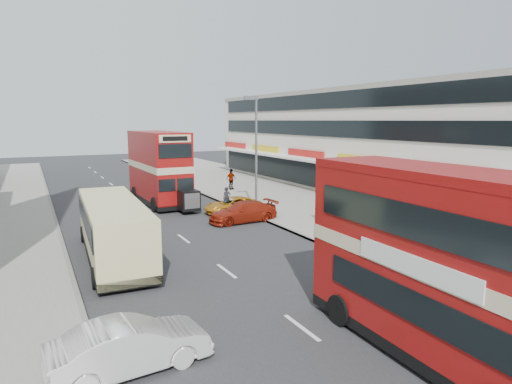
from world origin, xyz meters
TOP-DOWN VIEW (x-y plane):
  - ground at (0.00, 0.00)m, footprint 160.00×160.00m
  - road_surface at (0.00, 20.00)m, footprint 12.00×90.00m
  - pavement_right at (12.00, 20.00)m, footprint 12.00×90.00m
  - kerb_left at (-6.10, 20.00)m, footprint 0.20×90.00m
  - kerb_right at (6.10, 20.00)m, footprint 0.20×90.00m
  - commercial_row at (19.95, 22.00)m, footprint 9.90×46.20m
  - street_lamp at (6.52, 18.00)m, footprint 1.00×0.20m
  - bus_main at (2.36, -1.01)m, footprint 2.74×9.31m
  - bus_second at (1.67, 25.11)m, footprint 2.93×9.93m
  - coach at (-4.02, 12.09)m, footprint 2.94×9.82m
  - car_left_front at (-5.33, 2.00)m, footprint 4.27×1.78m
  - car_right_a at (4.71, 16.23)m, footprint 4.61×2.01m
  - car_right_b at (5.24, 19.00)m, footprint 4.22×2.12m
  - pedestrian_near at (8.79, 13.54)m, footprint 0.72×0.68m
  - pedestrian_far at (9.22, 28.21)m, footprint 1.21×0.79m
  - cyclist at (4.80, 19.01)m, footprint 0.89×2.02m

SIDE VIEW (x-z plane):
  - ground at x=0.00m, z-range 0.00..0.00m
  - road_surface at x=0.00m, z-range 0.00..0.01m
  - pavement_right at x=12.00m, z-range 0.00..0.15m
  - kerb_left at x=-6.10m, z-range -0.01..0.15m
  - kerb_right at x=6.10m, z-range -0.01..0.15m
  - car_right_b at x=5.24m, z-range 0.00..1.15m
  - cyclist at x=4.80m, z-range -0.32..1.58m
  - car_right_a at x=4.71m, z-range 0.00..1.32m
  - car_left_front at x=-5.33m, z-range 0.00..1.37m
  - pedestrian_near at x=8.79m, z-range 0.15..1.77m
  - pedestrian_far at x=9.22m, z-range 0.15..2.07m
  - coach at x=-4.02m, z-range 0.23..2.80m
  - bus_main at x=2.36m, z-range 0.14..5.23m
  - bus_second at x=1.67m, z-range 0.14..5.60m
  - commercial_row at x=19.95m, z-range 0.05..9.35m
  - street_lamp at x=6.52m, z-range 0.72..8.85m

